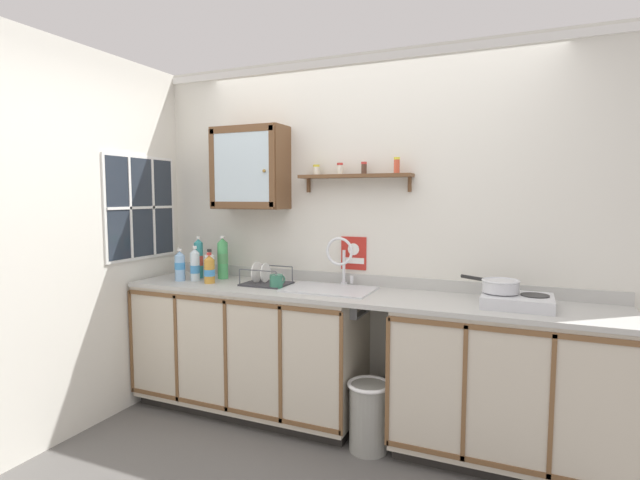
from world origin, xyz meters
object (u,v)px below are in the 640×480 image
(mug, at_px, (277,281))
(warning_sign, at_px, (354,253))
(wall_cabinet, at_px, (250,168))
(bottle_juice_amber_1, at_px, (209,270))
(bottle_detergent_teal_0, at_px, (199,259))
(bottle_soda_green_2, at_px, (223,258))
(bottle_water_blue_3, at_px, (180,266))
(bottle_opaque_white_5, at_px, (210,267))
(dish_rack, at_px, (265,280))
(hot_plate_stove, at_px, (517,301))
(trash_bin, at_px, (369,415))
(sink, at_px, (331,293))
(saucepan, at_px, (500,285))
(bottle_water_clear_4, at_px, (195,266))

(mug, bearing_deg, warning_sign, 37.51)
(wall_cabinet, height_order, warning_sign, wall_cabinet)
(bottle_juice_amber_1, bearing_deg, bottle_detergent_teal_0, 143.94)
(bottle_juice_amber_1, height_order, wall_cabinet, wall_cabinet)
(mug, bearing_deg, bottle_juice_amber_1, -177.01)
(bottle_soda_green_2, bearing_deg, bottle_detergent_teal_0, -166.31)
(bottle_soda_green_2, xyz_separation_m, bottle_water_blue_3, (-0.24, -0.21, -0.04))
(bottle_soda_green_2, relative_size, bottle_opaque_white_5, 1.40)
(bottle_juice_amber_1, xyz_separation_m, dish_rack, (0.40, 0.11, -0.07))
(bottle_water_blue_3, height_order, warning_sign, warning_sign)
(hot_plate_stove, height_order, wall_cabinet, wall_cabinet)
(hot_plate_stove, bearing_deg, bottle_opaque_white_5, 179.40)
(bottle_opaque_white_5, bearing_deg, mug, -6.52)
(hot_plate_stove, bearing_deg, bottle_detergent_teal_0, 177.99)
(trash_bin, bearing_deg, sink, 147.30)
(sink, xyz_separation_m, bottle_opaque_white_5, (-0.98, -0.03, 0.13))
(mug, distance_m, warning_sign, 0.59)
(bottle_soda_green_2, bearing_deg, saucepan, -2.86)
(sink, distance_m, saucepan, 1.09)
(bottle_detergent_teal_0, height_order, warning_sign, warning_sign)
(bottle_water_blue_3, relative_size, bottle_water_clear_4, 0.93)
(bottle_water_clear_4, xyz_separation_m, trash_bin, (1.42, -0.14, -0.84))
(bottle_detergent_teal_0, xyz_separation_m, bottle_water_blue_3, (-0.05, -0.16, -0.04))
(hot_plate_stove, relative_size, warning_sign, 1.64)
(mug, bearing_deg, bottle_detergent_teal_0, 170.39)
(bottle_detergent_teal_0, height_order, bottle_water_clear_4, bottle_detergent_teal_0)
(bottle_detergent_teal_0, bearing_deg, sink, -1.69)
(bottle_opaque_white_5, height_order, dish_rack, bottle_opaque_white_5)
(bottle_soda_green_2, distance_m, bottle_water_clear_4, 0.22)
(dish_rack, relative_size, wall_cabinet, 0.52)
(bottle_water_blue_3, distance_m, bottle_water_clear_4, 0.12)
(saucepan, bearing_deg, bottle_water_blue_3, -177.34)
(bottle_juice_amber_1, distance_m, warning_sign, 1.06)
(bottle_soda_green_2, bearing_deg, warning_sign, 9.38)
(sink, xyz_separation_m, mug, (-0.37, -0.10, 0.07))
(bottle_detergent_teal_0, distance_m, bottle_juice_amber_1, 0.27)
(sink, bearing_deg, mug, -165.54)
(trash_bin, bearing_deg, mug, 169.74)
(sink, relative_size, bottle_opaque_white_5, 2.50)
(hot_plate_stove, xyz_separation_m, bottle_detergent_teal_0, (-2.31, 0.08, 0.12))
(warning_sign, bearing_deg, hot_plate_stove, -14.95)
(bottle_detergent_teal_0, bearing_deg, bottle_opaque_white_5, -21.86)
(bottle_water_blue_3, height_order, wall_cabinet, wall_cabinet)
(bottle_water_clear_4, relative_size, wall_cabinet, 0.43)
(sink, height_order, bottle_opaque_white_5, sink)
(sink, xyz_separation_m, bottle_soda_green_2, (-0.93, 0.08, 0.18))
(warning_sign, bearing_deg, sink, -107.32)
(hot_plate_stove, xyz_separation_m, mug, (-1.55, -0.05, 0.01))
(bottle_soda_green_2, xyz_separation_m, mug, (0.57, -0.18, -0.11))
(bottle_opaque_white_5, bearing_deg, bottle_detergent_teal_0, 158.14)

